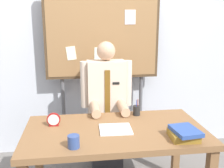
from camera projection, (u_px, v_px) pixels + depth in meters
The scene contains 9 objects.
back_wall at pixel (101, 45), 3.28m from camera, with size 6.40×0.08×2.70m, color silver.
desk at pixel (115, 139), 2.28m from camera, with size 1.54×0.84×0.75m.
person at pixel (106, 112), 2.90m from camera, with size 0.55×0.56×1.44m.
bulletin_board at pixel (102, 36), 3.05m from camera, with size 1.33×0.09×2.03m.
book_stack at pixel (184, 133), 2.06m from camera, with size 0.22×0.27×0.09m.
open_notebook at pixel (116, 129), 2.24m from camera, with size 0.27×0.24×0.01m, color white.
desk_clock at pixel (54, 120), 2.31m from camera, with size 0.12×0.04×0.12m.
coffee_mug at pixel (74, 142), 1.92m from camera, with size 0.09×0.09×0.10m, color #334C8C.
pen_holder at pixel (137, 110), 2.57m from camera, with size 0.07×0.07×0.16m.
Camera 1 is at (-0.32, -2.08, 1.66)m, focal length 42.22 mm.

